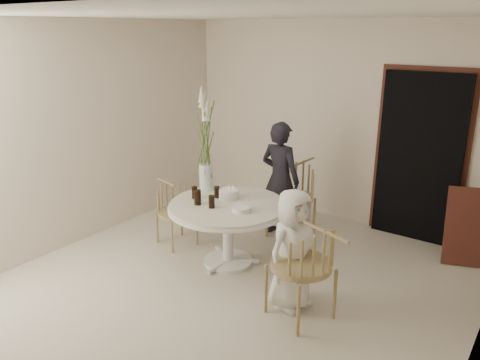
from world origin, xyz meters
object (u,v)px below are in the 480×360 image
Objects in this scene: birthday_cake at (229,194)px; chair_right at (312,260)px; girl at (280,179)px; flower_vase at (206,148)px; chair_left at (171,204)px; table at (228,213)px; chair_far at (297,188)px; boy at (293,250)px.

chair_right is at bearing -24.22° from birthday_cake.
flower_vase reaches higher than girl.
chair_left is 0.89m from birthday_cake.
chair_right reaches higher than table.
chair_left is at bearing -157.03° from flower_vase.
flower_vase is (-0.50, 0.24, 0.63)m from table.
chair_right is 1.26× the size of chair_left.
chair_right reaches higher than chair_far.
chair_right is at bearing -54.07° from chair_far.
flower_vase reaches higher than chair_far.
girl is at bearing 86.71° from table.
chair_left is 0.65× the size of boy.
chair_right is (1.30, -0.49, 0.02)m from table.
birthday_cake is at bearing -69.48° from chair_left.
birthday_cake is 0.18× the size of flower_vase.
chair_right is 0.32m from boy.
boy is at bearing -86.12° from chair_left.
chair_far is 0.80× the size of boy.
chair_right is 0.79× the size of flower_vase.
girl is (-1.24, 1.52, 0.11)m from chair_right.
girl is at bearing -128.39° from chair_far.
flower_vase is at bearing -122.85° from chair_far.
girl is at bearing 81.16° from birthday_cake.
table is 0.89× the size of girl.
flower_vase is (-0.42, 0.11, 0.46)m from birthday_cake.
chair_right is at bearing -104.02° from boy.
chair_far is 0.64× the size of girl.
boy is 1.21m from birthday_cake.
birthday_cake is (0.84, 0.07, 0.28)m from chair_left.
girl is 1.20× the size of flower_vase.
flower_vase is (-0.71, -0.97, 0.63)m from chair_far.
girl reaches higher than chair_far.
boy is at bearing -23.24° from birthday_cake.
girl is 0.91m from birthday_cake.
boy is (0.80, -1.55, -0.02)m from chair_far.
chair_right is at bearing -20.64° from table.
chair_left is 0.52× the size of girl.
table is 1.71× the size of chair_left.
boy is 1.75m from flower_vase.
flower_vase is at bearing 57.90° from girl.
birthday_cake is (-0.08, 0.13, 0.17)m from table.
chair_far is at bearing -128.98° from girl.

